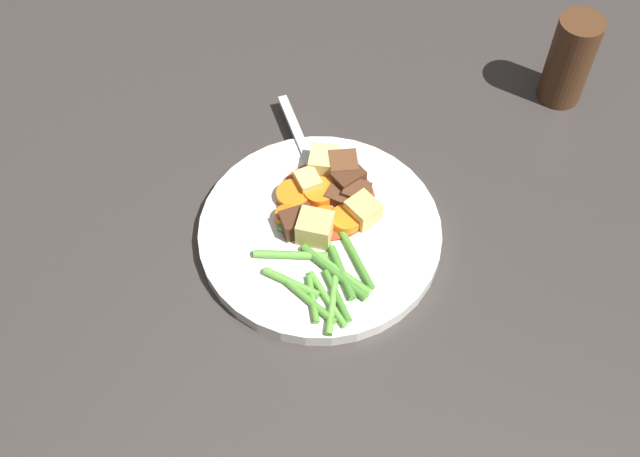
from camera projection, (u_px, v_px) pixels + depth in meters
ground_plane at (320, 238)px, 0.83m from camera, size 3.00×3.00×0.00m
dinner_plate at (320, 233)px, 0.82m from camera, size 0.25×0.25×0.02m
stew_sauce at (326, 200)px, 0.83m from camera, size 0.10×0.10×0.00m
carrot_slice_0 at (287, 217)px, 0.81m from camera, size 0.03×0.03×0.01m
carrot_slice_1 at (346, 220)px, 0.81m from camera, size 0.03×0.03×0.01m
carrot_slice_2 at (322, 216)px, 0.82m from camera, size 0.03×0.03×0.01m
carrot_slice_3 at (319, 193)px, 0.83m from camera, size 0.04×0.04×0.01m
carrot_slice_4 at (293, 195)px, 0.83m from camera, size 0.04×0.04×0.01m
potato_chunk_0 at (308, 183)px, 0.83m from camera, size 0.03×0.03×0.02m
potato_chunk_1 at (324, 162)px, 0.85m from camera, size 0.04×0.04×0.02m
potato_chunk_2 at (314, 228)px, 0.80m from camera, size 0.04×0.04×0.03m
potato_chunk_3 at (363, 210)px, 0.81m from camera, size 0.04×0.04×0.02m
meat_chunk_0 at (357, 194)px, 0.83m from camera, size 0.03×0.03×0.02m
meat_chunk_1 at (298, 222)px, 0.80m from camera, size 0.04×0.04×0.02m
meat_chunk_2 at (351, 181)px, 0.83m from camera, size 0.04×0.03×0.02m
meat_chunk_3 at (343, 167)px, 0.84m from camera, size 0.04×0.04×0.02m
meat_chunk_4 at (341, 198)px, 0.83m from camera, size 0.02×0.02×0.02m
green_bean_0 at (334, 272)px, 0.78m from camera, size 0.03×0.08×0.01m
green_bean_1 at (291, 283)px, 0.77m from camera, size 0.01×0.06×0.01m
green_bean_2 at (327, 299)px, 0.76m from camera, size 0.04×0.06×0.01m
green_bean_3 at (332, 305)px, 0.76m from camera, size 0.06×0.03×0.01m
green_bean_4 at (312, 299)px, 0.76m from camera, size 0.04×0.04×0.01m
green_bean_5 at (291, 255)px, 0.79m from camera, size 0.04×0.07×0.01m
green_bean_6 at (337, 296)px, 0.76m from camera, size 0.04×0.05×0.01m
green_bean_7 at (308, 299)px, 0.76m from camera, size 0.03×0.07×0.01m
green_bean_8 at (343, 274)px, 0.78m from camera, size 0.02×0.07×0.01m
green_bean_9 at (342, 273)px, 0.78m from camera, size 0.05×0.05×0.01m
green_bean_10 at (355, 256)px, 0.79m from camera, size 0.06×0.07×0.01m
green_bean_11 at (304, 235)px, 0.80m from camera, size 0.01×0.06×0.01m
fork at (307, 156)px, 0.87m from camera, size 0.13×0.14×0.00m
pepper_mill at (570, 60)px, 0.90m from camera, size 0.05×0.05×0.11m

